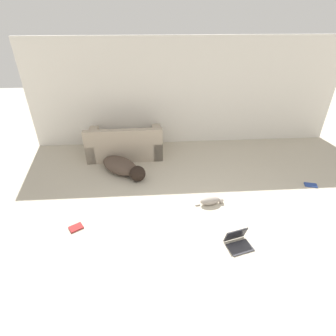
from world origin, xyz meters
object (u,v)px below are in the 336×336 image
object	(u,v)px
couch	(125,144)
laptop_open	(237,240)
cat	(211,201)
book_blue	(311,185)
dog	(123,167)
book_red	(76,228)

from	to	relation	value
couch	laptop_open	xyz separation A→B (m)	(1.81, -2.92, -0.18)
couch	cat	bearing A→B (deg)	128.07
laptop_open	book_blue	xyz separation A→B (m)	(1.88, 1.36, -0.07)
dog	book_red	xyz separation A→B (m)	(-0.63, -1.59, -0.13)
couch	laptop_open	distance (m)	3.44
dog	book_red	distance (m)	1.72
dog	laptop_open	size ratio (longest dim) A/B	2.71
dog	cat	xyz separation A→B (m)	(1.62, -1.15, -0.07)
cat	laptop_open	size ratio (longest dim) A/B	1.27
laptop_open	book_red	bearing A→B (deg)	153.70
dog	book_blue	world-z (taller)	dog
book_blue	book_red	bearing A→B (deg)	-168.65
couch	cat	xyz separation A→B (m)	(1.62, -1.98, -0.19)
dog	book_blue	xyz separation A→B (m)	(3.70, -0.73, -0.13)
cat	book_red	bearing A→B (deg)	-176.62
dog	book_red	world-z (taller)	dog
book_blue	dog	bearing A→B (deg)	168.88
laptop_open	couch	bearing A→B (deg)	106.94
dog	book_blue	bearing A→B (deg)	33.01
laptop_open	book_red	size ratio (longest dim) A/B	1.64
cat	laptop_open	world-z (taller)	laptop_open
book_red	book_blue	bearing A→B (deg)	11.35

